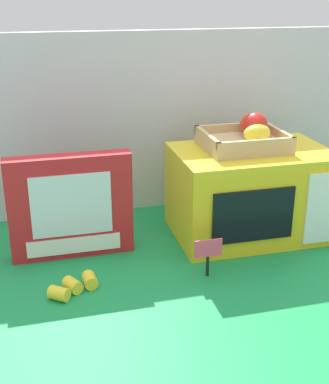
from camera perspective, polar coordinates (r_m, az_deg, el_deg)
ground_plane at (r=1.47m, az=3.25°, el=-5.54°), size 1.70×1.70×0.00m
display_back_panel at (r=1.64m, az=0.30°, el=7.72°), size 1.61×0.03×0.55m
toy_microwave at (r=1.50m, az=9.38°, el=-0.05°), size 0.43×0.29×0.25m
food_groups_crate at (r=1.47m, az=9.02°, el=6.00°), size 0.22×0.19×0.09m
cookie_set_box at (r=1.37m, az=-10.22°, el=-1.59°), size 0.32×0.06×0.28m
price_sign at (r=1.28m, az=4.80°, el=-6.57°), size 0.07×0.01×0.10m
loose_toy_banana at (r=1.25m, az=-9.88°, el=-10.13°), size 0.12×0.09×0.03m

